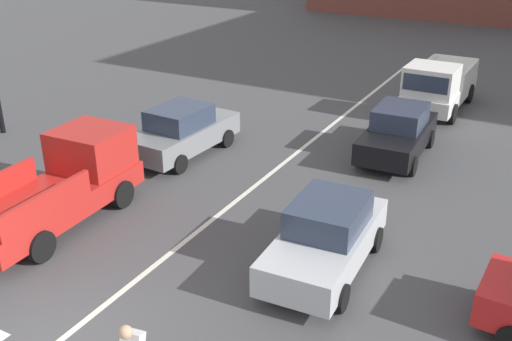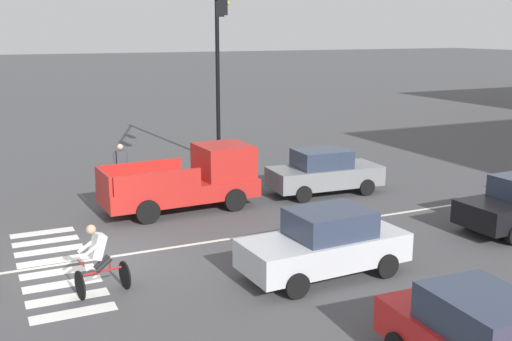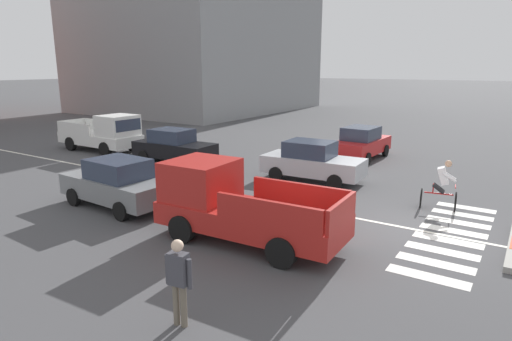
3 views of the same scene
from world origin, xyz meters
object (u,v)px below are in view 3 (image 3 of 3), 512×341
Objects in this scene: car_silver_eastbound_mid at (312,161)px; pickup_truck_white_eastbound_distant at (105,134)px; pedestrian_at_curb_left at (179,276)px; pickup_truck_red_westbound_near at (235,205)px; car_grey_westbound_far at (117,183)px; cyclist at (442,184)px; car_black_eastbound_far at (174,146)px; car_red_cross_right at (361,143)px.

pickup_truck_white_eastbound_distant is (-0.48, 12.33, 0.17)m from car_silver_eastbound_mid.
pickup_truck_white_eastbound_distant is 3.07× the size of pedestrian_at_curb_left.
pickup_truck_white_eastbound_distant is at bearing 92.23° from car_silver_eastbound_mid.
pickup_truck_white_eastbound_distant is (6.34, 13.33, 0.00)m from pickup_truck_red_westbound_near.
pickup_truck_red_westbound_near reaches higher than pedestrian_at_curb_left.
pedestrian_at_curb_left is at bearing -166.67° from car_silver_eastbound_mid.
car_silver_eastbound_mid is 7.74m from car_grey_westbound_far.
car_grey_westbound_far is 0.82× the size of pickup_truck_white_eastbound_distant.
cyclist is 1.01× the size of pedestrian_at_curb_left.
car_black_eastbound_far is at bearing 52.33° from pickup_truck_red_westbound_near.
car_red_cross_right and car_grey_westbound_far have the same top height.
car_red_cross_right is 8.22m from cyclist.
pedestrian_at_curb_left is (-10.19, -9.74, 0.17)m from car_black_eastbound_far.
car_black_eastbound_far is at bearing 93.96° from car_silver_eastbound_mid.
pickup_truck_white_eastbound_distant is 17.55m from cyclist.
pedestrian_at_curb_left is (-16.05, -2.36, 0.17)m from car_red_cross_right.
pedestrian_at_curb_left is at bearing -124.48° from pickup_truck_white_eastbound_distant.
car_grey_westbound_far is 2.51× the size of pedestrian_at_curb_left.
car_black_eastbound_far is 10.36m from pickup_truck_red_westbound_near.
car_black_eastbound_far is at bearing 27.74° from car_grey_westbound_far.
car_grey_westbound_far and car_black_eastbound_far have the same top height.
cyclist is (5.49, -9.18, 0.06)m from car_grey_westbound_far.
pickup_truck_red_westbound_near reaches higher than car_grey_westbound_far.
pickup_truck_white_eastbound_distant is 3.05× the size of cyclist.
pickup_truck_red_westbound_near reaches higher than car_silver_eastbound_mid.
car_grey_westbound_far is at bearing 87.84° from pickup_truck_red_westbound_near.
car_red_cross_right is at bearing 37.68° from cyclist.
car_black_eastbound_far is 14.10m from pedestrian_at_curb_left.
car_grey_westbound_far is 0.81× the size of pickup_truck_red_westbound_near.
pickup_truck_red_westbound_near is at bearing 143.45° from cyclist.
pedestrian_at_curb_left is at bearing -158.29° from pickup_truck_red_westbound_near.
pickup_truck_white_eastbound_distant is 18.04m from pedestrian_at_curb_left.
car_red_cross_right is 12.69m from car_grey_westbound_far.
cyclist reaches higher than car_black_eastbound_far.
car_red_cross_right is 9.42m from car_black_eastbound_far.
car_grey_westbound_far is 10.39m from pickup_truck_white_eastbound_distant.
pickup_truck_red_westbound_near is 7.07m from cyclist.
car_grey_westbound_far is at bearing 58.08° from pedestrian_at_curb_left.
car_silver_eastbound_mid is 5.36m from car_red_cross_right.
car_silver_eastbound_mid and car_red_cross_right have the same top height.
cyclist is (-0.67, -17.54, -0.11)m from pickup_truck_white_eastbound_distant.
pickup_truck_white_eastbound_distant is at bearing 55.52° from pedestrian_at_curb_left.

